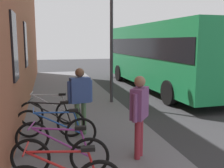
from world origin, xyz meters
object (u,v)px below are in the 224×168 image
object	(u,v)px
bicycle_end_of_row	(50,122)
street_lamp	(112,25)
pedestrian_crossing_street	(139,108)
bicycle_under_window	(61,156)
pedestrian_by_facade	(80,94)
bicycle_mid_rack	(58,134)
city_bus	(160,53)
bicycle_by_door	(50,112)

from	to	relation	value
bicycle_end_of_row	street_lamp	size ratio (longest dim) A/B	0.35
pedestrian_crossing_street	bicycle_end_of_row	bearing A→B (deg)	47.42
bicycle_under_window	pedestrian_by_facade	world-z (taller)	pedestrian_by_facade
pedestrian_by_facade	bicycle_mid_rack	bearing A→B (deg)	146.54
bicycle_under_window	bicycle_mid_rack	world-z (taller)	same
bicycle_mid_rack	bicycle_end_of_row	bearing A→B (deg)	8.98
city_bus	pedestrian_by_facade	size ratio (longest dim) A/B	6.08
bicycle_under_window	pedestrian_by_facade	bearing A→B (deg)	-16.53
bicycle_mid_rack	pedestrian_by_facade	distance (m)	1.32
bicycle_under_window	street_lamp	xyz separation A→B (m)	(5.49, -2.28, 2.62)
bicycle_under_window	bicycle_by_door	distance (m)	3.06
bicycle_by_door	street_lamp	xyz separation A→B (m)	(2.44, -2.43, 2.62)
bicycle_end_of_row	pedestrian_crossing_street	size ratio (longest dim) A/B	1.01
bicycle_mid_rack	street_lamp	size ratio (longest dim) A/B	0.35
bicycle_by_door	city_bus	size ratio (longest dim) A/B	0.17
bicycle_under_window	street_lamp	bearing A→B (deg)	-22.54
bicycle_end_of_row	pedestrian_by_facade	size ratio (longest dim) A/B	1.00
bicycle_mid_rack	bicycle_by_door	size ratio (longest dim) A/B	1.00
pedestrian_crossing_street	pedestrian_by_facade	world-z (taller)	pedestrian_by_facade
city_bus	street_lamp	distance (m)	4.52
bicycle_mid_rack	pedestrian_by_facade	world-z (taller)	pedestrian_by_facade
bicycle_mid_rack	bicycle_end_of_row	size ratio (longest dim) A/B	1.01
bicycle_end_of_row	city_bus	xyz separation A→B (m)	(6.27, -5.73, 1.41)
pedestrian_by_facade	street_lamp	world-z (taller)	street_lamp
bicycle_under_window	street_lamp	size ratio (longest dim) A/B	0.35
bicycle_by_door	city_bus	xyz separation A→B (m)	(5.27, -5.73, 1.41)
pedestrian_by_facade	street_lamp	bearing A→B (deg)	-25.98
bicycle_under_window	bicycle_mid_rack	size ratio (longest dim) A/B	0.99
street_lamp	bicycle_under_window	bearing A→B (deg)	157.46
pedestrian_by_facade	city_bus	bearing A→B (deg)	-38.46
city_bus	bicycle_mid_rack	bearing A→B (deg)	142.16
bicycle_end_of_row	city_bus	bearing A→B (deg)	-42.39
street_lamp	pedestrian_by_facade	bearing A→B (deg)	154.02
city_bus	pedestrian_by_facade	bearing A→B (deg)	141.54
bicycle_under_window	bicycle_end_of_row	bearing A→B (deg)	4.22
bicycle_mid_rack	bicycle_by_door	world-z (taller)	same
pedestrian_crossing_street	bicycle_under_window	bearing A→B (deg)	104.39
bicycle_mid_rack	bicycle_end_of_row	world-z (taller)	same
pedestrian_crossing_street	street_lamp	bearing A→B (deg)	-7.33
bicycle_end_of_row	bicycle_by_door	distance (m)	1.00
bicycle_end_of_row	pedestrian_by_facade	xyz separation A→B (m)	(0.03, -0.77, 0.67)
bicycle_by_door	pedestrian_by_facade	size ratio (longest dim) A/B	1.02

